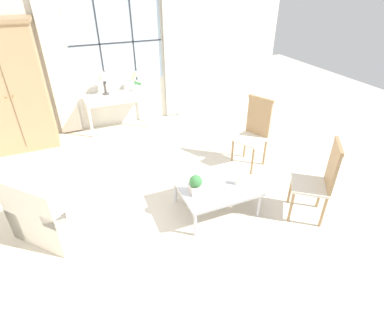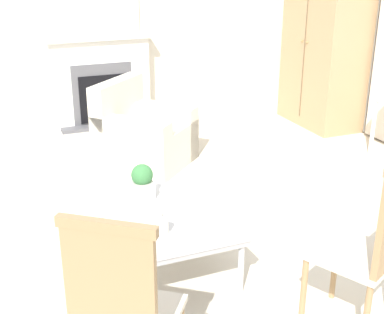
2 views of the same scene
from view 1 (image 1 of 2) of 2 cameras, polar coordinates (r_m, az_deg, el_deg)
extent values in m
plane|color=beige|center=(4.17, -3.63, -9.42)|extent=(14.00, 14.00, 0.00)
cube|color=silver|center=(6.25, -13.95, 18.38)|extent=(7.20, 0.06, 2.80)
cube|color=silver|center=(6.17, -14.17, 20.34)|extent=(1.74, 0.01, 1.47)
cube|color=#2D2D33|center=(6.13, -17.20, 19.84)|extent=(0.02, 0.02, 1.47)
cube|color=#2D2D33|center=(6.23, -11.15, 20.75)|extent=(0.02, 0.02, 1.47)
cube|color=#2D2D33|center=(6.17, -14.16, 20.33)|extent=(1.74, 0.02, 0.02)
cube|color=silver|center=(6.13, -24.10, 15.18)|extent=(0.38, 0.06, 2.51)
cube|color=silver|center=(6.47, -3.60, 18.46)|extent=(0.38, 0.06, 2.51)
cube|color=tan|center=(5.98, -31.15, 10.77)|extent=(1.07, 0.57, 2.11)
cube|color=brown|center=(5.72, -31.26, 9.49)|extent=(0.01, 0.01, 1.77)
sphere|color=#997F4C|center=(5.71, -31.87, 9.74)|extent=(0.03, 0.03, 0.03)
sphere|color=#997F4C|center=(5.69, -30.89, 9.97)|extent=(0.03, 0.03, 0.03)
cube|color=white|center=(6.12, -14.23, 11.41)|extent=(1.21, 0.43, 0.03)
cube|color=white|center=(6.14, -14.15, 10.84)|extent=(1.17, 0.41, 0.10)
cylinder|color=white|center=(6.04, -18.76, 6.63)|extent=(0.04, 0.04, 0.71)
cylinder|color=white|center=(6.19, -8.30, 8.60)|extent=(0.04, 0.04, 0.71)
cylinder|color=white|center=(6.36, -19.12, 7.82)|extent=(0.04, 0.04, 0.71)
cylinder|color=white|center=(6.50, -9.15, 9.69)|extent=(0.04, 0.04, 0.71)
cylinder|color=#4C4742|center=(6.15, -16.05, 11.51)|extent=(0.14, 0.14, 0.02)
cylinder|color=#4C4742|center=(6.10, -16.25, 12.79)|extent=(0.05, 0.05, 0.27)
cone|color=beige|center=(6.04, -16.56, 14.72)|extent=(0.23, 0.23, 0.16)
cylinder|color=white|center=(6.22, -10.65, 12.79)|extent=(0.16, 0.16, 0.10)
cylinder|color=#38753D|center=(6.17, -10.82, 14.39)|extent=(0.01, 0.01, 0.26)
cube|color=#38753D|center=(6.20, -10.30, 13.65)|extent=(0.15, 0.02, 0.09)
sphere|color=beige|center=(6.17, -11.11, 14.49)|extent=(0.09, 0.09, 0.09)
sphere|color=beige|center=(6.16, -10.90, 14.95)|extent=(0.09, 0.09, 0.09)
sphere|color=beige|center=(6.15, -10.68, 15.41)|extent=(0.09, 0.09, 0.09)
cube|color=beige|center=(4.09, -23.64, -9.56)|extent=(1.15, 1.15, 0.43)
cube|color=beige|center=(3.69, -28.57, -7.33)|extent=(0.67, 0.70, 0.43)
cube|color=beige|center=(4.25, -26.73, -7.50)|extent=(0.73, 0.71, 0.57)
cube|color=beige|center=(3.86, -20.66, -10.21)|extent=(0.73, 0.71, 0.57)
cube|color=beige|center=(4.85, 11.00, 3.35)|extent=(0.59, 0.59, 0.03)
cube|color=#9E7A51|center=(4.88, 12.60, 7.33)|extent=(0.21, 0.38, 0.58)
cube|color=#9E7A51|center=(4.77, 13.04, 10.74)|extent=(0.23, 0.40, 0.05)
cylinder|color=#9E7A51|center=(4.75, 11.44, -0.84)|extent=(0.04, 0.04, 0.47)
cylinder|color=#9E7A51|center=(4.91, 7.68, 0.71)|extent=(0.04, 0.04, 0.47)
cylinder|color=#9E7A51|center=(5.04, 13.68, 0.91)|extent=(0.04, 0.04, 0.47)
cylinder|color=#9E7A51|center=(5.20, 10.05, 2.32)|extent=(0.04, 0.04, 0.47)
cube|color=beige|center=(4.04, 21.53, -4.96)|extent=(0.62, 0.62, 0.03)
cube|color=#9E7A51|center=(3.92, 25.21, -1.86)|extent=(0.27, 0.34, 0.55)
cube|color=#9E7A51|center=(3.78, 26.21, 1.91)|extent=(0.29, 0.37, 0.05)
cylinder|color=#9E7A51|center=(4.00, 18.34, -9.03)|extent=(0.04, 0.04, 0.46)
cylinder|color=#9E7A51|center=(4.30, 18.24, -5.82)|extent=(0.04, 0.04, 0.46)
cylinder|color=#9E7A51|center=(4.06, 23.70, -9.61)|extent=(0.04, 0.04, 0.46)
cylinder|color=#9E7A51|center=(4.36, 23.20, -6.41)|extent=(0.04, 0.04, 0.46)
cube|color=#BCBCC1|center=(3.89, 4.70, -5.22)|extent=(1.00, 0.79, 0.03)
cube|color=#A0A0A4|center=(3.91, 4.68, -5.61)|extent=(0.98, 0.77, 0.04)
cylinder|color=#BCBCC1|center=(3.64, 0.61, -12.50)|extent=(0.04, 0.04, 0.39)
cylinder|color=#BCBCC1|center=(3.99, 12.65, -8.76)|extent=(0.04, 0.04, 0.39)
cylinder|color=#BCBCC1|center=(4.13, -3.18, -6.35)|extent=(0.04, 0.04, 0.39)
cylinder|color=#BCBCC1|center=(4.44, 7.75, -3.56)|extent=(0.04, 0.04, 0.39)
cube|color=#BCB7AD|center=(3.69, 0.71, -6.06)|extent=(0.15, 0.15, 0.12)
sphere|color=#38753D|center=(3.62, 0.72, -4.66)|extent=(0.16, 0.16, 0.16)
cylinder|color=silver|center=(3.91, 8.84, -5.03)|extent=(0.11, 0.11, 0.01)
cylinder|color=white|center=(3.87, 8.92, -4.23)|extent=(0.08, 0.08, 0.12)
cylinder|color=black|center=(3.83, 9.00, -3.42)|extent=(0.00, 0.00, 0.01)
camera|label=2|loc=(4.89, 48.20, 14.05)|focal=50.00mm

